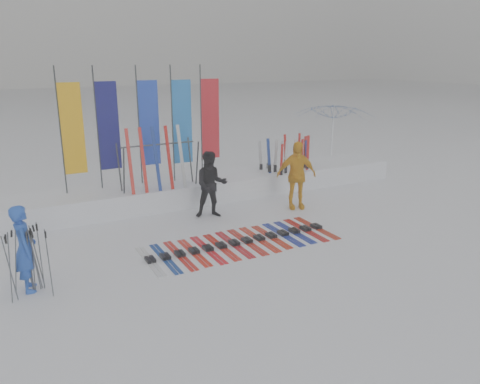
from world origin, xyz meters
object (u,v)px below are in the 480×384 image
person_blue (25,248)px  person_black (211,185)px  ski_rack (159,159)px  ski_row (241,242)px  tent_canopy (333,138)px  person_yellow (296,175)px

person_blue → person_black: 4.99m
ski_rack → ski_row: bearing=-76.3°
person_blue → person_black: bearing=-63.8°
person_black → ski_row: 2.14m
tent_canopy → ski_rack: tent_canopy is taller
person_blue → ski_rack: (3.56, 3.33, 0.59)m
person_black → ski_rack: (-0.96, 1.23, 0.52)m
person_blue → person_yellow: person_yellow is taller
person_blue → person_yellow: 7.07m
tent_canopy → person_yellow: bearing=-141.1°
person_blue → person_black: person_black is taller
person_yellow → ski_rack: 3.71m
person_black → ski_row: size_ratio=0.40×
person_black → tent_canopy: bearing=40.9°
tent_canopy → person_black: bearing=-157.8°
person_yellow → ski_row: 3.10m
person_blue → ski_row: person_blue is taller
person_yellow → person_black: bearing=-171.1°
person_black → tent_canopy: (5.76, 2.36, 0.40)m
tent_canopy → ski_rack: (-6.73, -1.13, 0.13)m
tent_canopy → ski_rack: size_ratio=1.37×
person_blue → ski_row: size_ratio=0.37×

